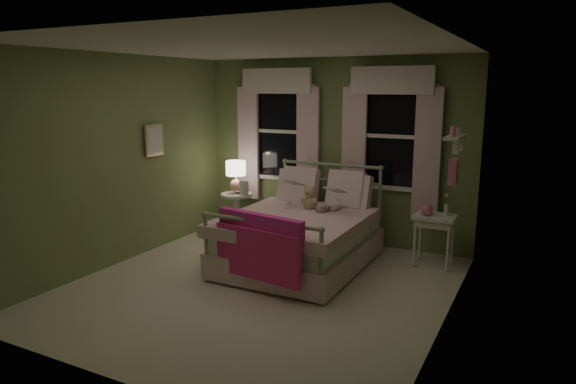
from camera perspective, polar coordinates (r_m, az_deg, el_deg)
The scene contains 18 objects.
room_shell at distance 5.48m, azimuth -3.40°, elevation 2.16°, with size 4.20×4.20×4.20m.
bed at distance 6.40m, azimuth 1.43°, elevation -4.84°, with size 1.58×2.04×1.18m.
pink_throw at distance 5.47m, azimuth -3.26°, elevation -5.28°, with size 1.10×0.30×0.71m.
child_left at distance 6.77m, azimuth 0.87°, elevation 0.59°, with size 0.24×0.16×0.67m, color #F7D1DD.
child_right at distance 6.54m, azimuth 5.27°, elevation 0.16°, with size 0.32×0.25×0.67m, color #F7D1DD.
book_left at distance 6.54m, azimuth -0.10°, elevation 0.72°, with size 0.20×0.27×0.03m, color beige.
book_right at distance 6.31m, azimuth 4.42°, elevation -0.10°, with size 0.20×0.27×0.02m, color beige.
teddy_bear at distance 6.53m, azimuth 2.45°, elevation -0.82°, with size 0.24×0.20×0.32m.
nightstand_left at distance 7.67m, azimuth -5.73°, elevation -1.86°, with size 0.46×0.46×0.65m.
table_lamp at distance 7.56m, azimuth -5.81°, elevation 2.09°, with size 0.29×0.29×0.46m.
book_nightstand at distance 7.49m, azimuth -5.46°, elevation -0.29°, with size 0.16×0.22×0.02m, color beige.
nightstand_right at distance 6.58m, azimuth 16.00°, elevation -3.35°, with size 0.50×0.40×0.64m.
pink_toy at distance 6.55m, azimuth 15.21°, elevation -1.94°, with size 0.14×0.20×0.14m.
bud_vase at distance 6.55m, azimuth 17.23°, elevation -1.33°, with size 0.06×0.06×0.28m.
window_left at distance 7.61m, azimuth -1.16°, elevation 7.28°, with size 1.34×0.13×1.96m.
window_right at distance 6.97m, azimuth 11.32°, elevation 6.66°, with size 1.34×0.13×1.96m.
wall_shelf at distance 5.46m, azimuth 18.00°, elevation 3.95°, with size 0.15×0.50×0.60m.
framed_picture at distance 7.08m, azimuth -14.65°, elevation 5.58°, with size 0.03×0.32×0.42m.
Camera 1 is at (2.75, -4.65, 2.20)m, focal length 32.00 mm.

